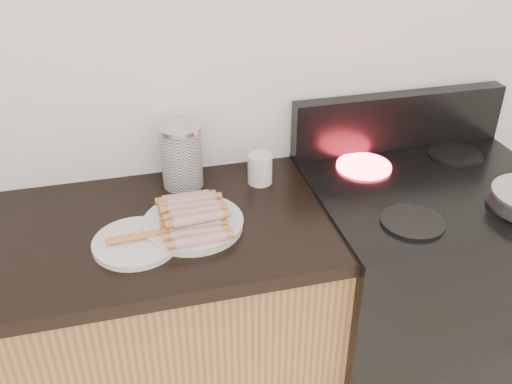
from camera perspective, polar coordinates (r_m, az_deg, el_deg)
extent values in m
cube|color=silver|center=(1.76, -9.16, 13.62)|extent=(4.00, 0.04, 2.60)
cube|color=black|center=(2.13, 15.59, -10.16)|extent=(0.76, 0.65, 0.90)
cube|color=black|center=(1.87, 17.53, 0.43)|extent=(0.76, 0.65, 0.01)
cube|color=black|center=(2.04, 14.07, 6.91)|extent=(0.76, 0.06, 0.20)
cylinder|color=black|center=(1.67, 15.40, -2.91)|extent=(0.18, 0.18, 0.01)
cylinder|color=#FF1E2D|center=(1.92, 10.73, 2.56)|extent=(0.18, 0.18, 0.01)
cylinder|color=black|center=(2.08, 19.33, 3.58)|extent=(0.18, 0.18, 0.01)
cylinder|color=white|center=(1.62, -6.30, -3.26)|extent=(0.36, 0.36, 0.02)
cylinder|color=white|center=(1.57, -11.92, -4.98)|extent=(0.30, 0.30, 0.02)
cylinder|color=maroon|center=(1.51, -5.69, -4.82)|extent=(0.14, 0.03, 0.03)
cylinder|color=maroon|center=(1.54, -5.89, -4.14)|extent=(0.14, 0.03, 0.03)
cylinder|color=maroon|center=(1.56, -6.08, -3.49)|extent=(0.14, 0.03, 0.03)
cylinder|color=maroon|center=(1.59, -6.26, -2.86)|extent=(0.14, 0.03, 0.03)
cylinder|color=maroon|center=(1.62, -6.43, -2.25)|extent=(0.14, 0.03, 0.03)
cylinder|color=maroon|center=(1.64, -6.61, -1.65)|extent=(0.14, 0.03, 0.03)
cylinder|color=maroon|center=(1.67, -6.77, -1.08)|extent=(0.14, 0.03, 0.03)
cylinder|color=maroon|center=(1.70, -6.93, -0.52)|extent=(0.14, 0.03, 0.03)
cylinder|color=maroon|center=(1.55, -6.13, -2.72)|extent=(0.14, 0.03, 0.03)
cylinder|color=maroon|center=(1.58, -6.31, -2.10)|extent=(0.14, 0.03, 0.03)
cylinder|color=maroon|center=(1.60, -6.49, -1.49)|extent=(0.14, 0.03, 0.03)
cylinder|color=maroon|center=(1.63, -6.66, -0.91)|extent=(0.14, 0.03, 0.03)
cylinder|color=#C15E37|center=(1.56, -11.99, -4.42)|extent=(0.14, 0.03, 0.02)
cylinder|color=white|center=(1.79, -7.44, 3.42)|extent=(0.13, 0.13, 0.19)
cylinder|color=silver|center=(1.74, -7.67, 6.37)|extent=(0.13, 0.13, 0.01)
cylinder|color=white|center=(1.80, 0.39, 2.34)|extent=(0.08, 0.08, 0.10)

